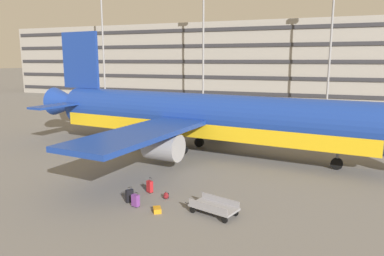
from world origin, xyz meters
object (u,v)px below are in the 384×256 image
object	(u,v)px
suitcase_upright	(130,196)
suitcase_orange	(136,200)
suitcase_scuffed	(157,210)
airliner	(199,117)
suitcase_teal	(150,186)
backpack_black	(166,196)
baggage_cart	(214,207)

from	to	relation	value
suitcase_upright	suitcase_orange	distance (m)	0.81
suitcase_upright	suitcase_scuffed	bearing A→B (deg)	-17.88
airliner	suitcase_teal	world-z (taller)	airliner
suitcase_scuffed	suitcase_teal	distance (m)	3.11
backpack_black	suitcase_orange	bearing A→B (deg)	-123.89
airliner	suitcase_upright	distance (m)	13.18
airliner	backpack_black	xyz separation A→B (m)	(1.99, -11.63, -3.05)
suitcase_scuffed	suitcase_orange	distance (m)	1.53
suitcase_scuffed	suitcase_teal	bearing A→B (deg)	124.71
airliner	suitcase_upright	size ratio (longest dim) A/B	38.23
suitcase_upright	baggage_cart	bearing A→B (deg)	1.47
airliner	baggage_cart	bearing A→B (deg)	-67.13
airliner	suitcase_scuffed	bearing A→B (deg)	-80.23
backpack_black	baggage_cart	distance (m)	3.57
suitcase_scuffed	baggage_cart	distance (m)	3.16
suitcase_scuffed	suitcase_teal	size ratio (longest dim) A/B	0.76
airliner	suitcase_orange	bearing A→B (deg)	-86.37
suitcase_orange	backpack_black	bearing A→B (deg)	56.11
suitcase_teal	airliner	bearing A→B (deg)	92.99
suitcase_scuffed	baggage_cart	xyz separation A→B (m)	(3.04, 0.83, 0.29)
backpack_black	baggage_cart	xyz separation A→B (m)	(3.39, -1.11, 0.23)
airliner	backpack_black	size ratio (longest dim) A/B	79.63
suitcase_upright	baggage_cart	xyz separation A→B (m)	(5.19, 0.13, 0.01)
suitcase_scuffed	backpack_black	bearing A→B (deg)	100.24
suitcase_upright	backpack_black	world-z (taller)	suitcase_upright
airliner	baggage_cart	distance (m)	14.11
suitcase_teal	suitcase_orange	bearing A→B (deg)	-83.33
suitcase_teal	suitcase_scuffed	bearing A→B (deg)	-55.29
backpack_black	suitcase_scuffed	bearing A→B (deg)	-79.76
suitcase_orange	baggage_cart	xyz separation A→B (m)	(4.53, 0.59, 0.04)
suitcase_upright	suitcase_orange	bearing A→B (deg)	-34.79
suitcase_scuffed	baggage_cart	bearing A→B (deg)	15.24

